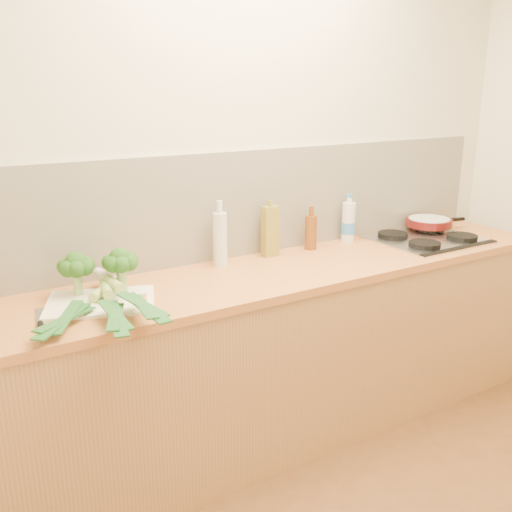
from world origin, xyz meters
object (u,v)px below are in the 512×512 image
(gas_hob, at_px, (428,238))
(skillet, at_px, (429,222))
(chefs_knife, at_px, (40,326))
(chopping_board, at_px, (101,302))

(gas_hob, xyz_separation_m, skillet, (0.16, 0.14, 0.05))
(gas_hob, bearing_deg, chefs_knife, -176.54)
(chopping_board, distance_m, chefs_knife, 0.29)
(chopping_board, xyz_separation_m, skillet, (2.04, 0.14, 0.06))
(gas_hob, relative_size, chopping_board, 1.37)
(chefs_knife, bearing_deg, skillet, 16.79)
(chefs_knife, bearing_deg, chopping_board, 36.18)
(gas_hob, height_order, chefs_knife, gas_hob)
(chefs_knife, distance_m, skillet, 2.32)
(gas_hob, distance_m, skillet, 0.21)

